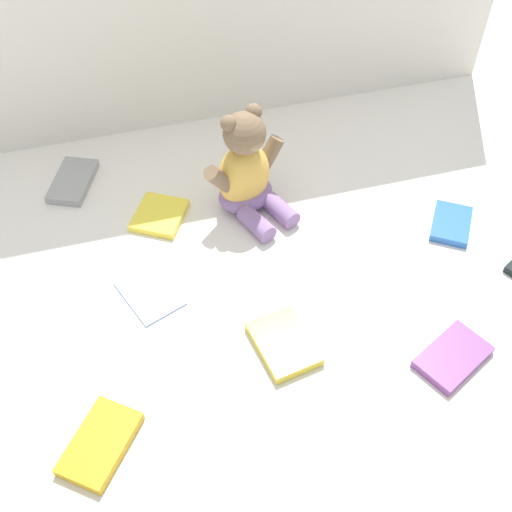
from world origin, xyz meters
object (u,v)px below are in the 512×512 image
book_case_3 (284,344)px  book_case_7 (100,444)px  book_case_4 (150,293)px  book_case_8 (451,224)px  book_case_6 (453,357)px  teddy_bear (246,173)px  book_case_0 (160,215)px  book_case_5 (73,181)px

book_case_3 → book_case_7: 0.35m
book_case_4 → book_case_8: 0.64m
book_case_3 → book_case_6: bearing=-30.4°
book_case_4 → book_case_8: bearing=-20.2°
teddy_bear → book_case_8: (0.39, -0.18, -0.08)m
book_case_4 → book_case_3: bearing=-61.5°
book_case_0 → book_case_5: (-0.17, 0.15, 0.00)m
teddy_bear → book_case_6: bearing=-84.8°
book_case_7 → book_case_8: bearing=58.7°
book_case_6 → book_case_7: 0.62m
book_case_4 → book_case_8: book_case_8 is taller
book_case_3 → book_case_5: (-0.33, 0.53, -0.00)m
book_case_6 → book_case_8: size_ratio=1.19×
teddy_bear → book_case_0: 0.21m
book_case_3 → book_case_4: bearing=129.7°
book_case_8 → book_case_7: bearing=-125.7°
book_case_3 → teddy_bear: bearing=75.6°
book_case_8 → teddy_bear: bearing=-171.2°
book_case_3 → book_case_7: same height
book_case_7 → book_case_8: 0.81m
book_case_0 → book_case_4: size_ratio=0.86×
book_case_3 → book_case_5: size_ratio=0.93×
book_case_6 → book_case_7: size_ratio=0.94×
teddy_bear → book_case_5: 0.40m
book_case_7 → teddy_bear: bearing=89.7°
book_case_6 → book_case_0: bearing=-164.4°
book_case_6 → book_case_7: (-0.62, 0.00, 0.00)m
book_case_0 → teddy_bear: bearing=27.8°
book_case_0 → book_case_5: bearing=167.4°
book_case_6 → teddy_bear: bearing=-178.9°
teddy_bear → book_case_5: (-0.36, 0.16, -0.08)m
book_case_4 → book_case_6: 0.57m
book_case_8 → book_case_4: bearing=-145.9°
teddy_bear → book_case_6: (0.25, -0.47, -0.08)m
book_case_3 → book_case_5: 0.62m
teddy_bear → book_case_3: teddy_bear is taller
teddy_bear → book_case_3: size_ratio=1.84×
book_case_4 → book_case_6: book_case_6 is taller
book_case_0 → book_case_3: 0.41m
book_case_5 → book_case_8: same height
teddy_bear → book_case_4: size_ratio=1.88×
teddy_bear → book_case_4: bearing=-164.6°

